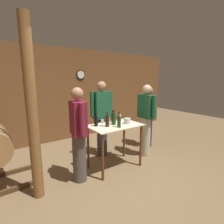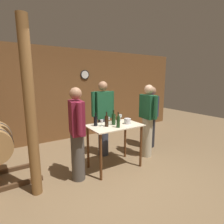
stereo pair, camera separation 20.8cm
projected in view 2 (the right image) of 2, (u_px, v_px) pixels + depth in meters
The scene contains 17 objects.
ground_plane at pixel (119, 181), 3.18m from camera, with size 14.00×14.00×0.00m, color brown.
back_wall at pixel (67, 95), 5.21m from camera, with size 8.40×0.08×2.70m.
tasting_table at pixel (115, 134), 3.54m from camera, with size 1.07×0.67×0.91m.
wooden_post at pixel (30, 111), 2.59m from camera, with size 0.16×0.16×2.70m.
wine_bottle_far_left at pixel (96, 121), 3.43m from camera, with size 0.07×0.07×0.26m.
wine_bottle_left at pixel (107, 121), 3.38m from camera, with size 0.07×0.07×0.29m.
wine_bottle_center at pixel (118, 122), 3.31m from camera, with size 0.07×0.07×0.30m.
wine_bottle_right at pixel (114, 119), 3.52m from camera, with size 0.08×0.08×0.30m.
wine_bottle_far_right at pixel (113, 118), 3.70m from camera, with size 0.07×0.07×0.26m.
wine_glass_near_left at pixel (102, 122), 3.41m from camera, with size 0.06×0.06×0.13m.
wine_glass_near_center at pixel (108, 119), 3.65m from camera, with size 0.06×0.06×0.13m.
wine_glass_near_right at pixel (120, 116), 3.84m from camera, with size 0.06×0.06×0.15m.
ice_bucket at pixel (127, 121), 3.59m from camera, with size 0.14×0.14×0.11m.
person_host at pixel (77, 133), 3.07m from camera, with size 0.29×0.58×1.69m.
person_visitor_with_scarf at pixel (151, 116), 4.64m from camera, with size 0.34×0.56×1.62m.
person_visitor_bearded at pixel (103, 117), 4.10m from camera, with size 0.59×0.24×1.77m.
person_visitor_near_door at pixel (148, 119), 4.04m from camera, with size 0.25×0.59×1.69m.
Camera 2 is at (-1.65, -2.37, 1.83)m, focal length 28.00 mm.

